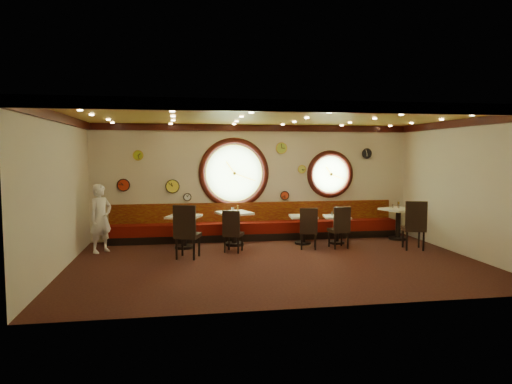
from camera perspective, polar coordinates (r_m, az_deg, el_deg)
name	(u,v)px	position (r m, az deg, el deg)	size (l,w,h in m)	color
floor	(277,262)	(10.20, 2.63, -8.78)	(9.00, 6.00, 0.00)	black
ceiling	(277,116)	(9.94, 2.70, 9.45)	(9.00, 6.00, 0.02)	gold
wall_back	(255,182)	(12.88, -0.12, 1.28)	(9.00, 0.02, 3.20)	beige
wall_front	(318,206)	(7.05, 7.76, -1.74)	(9.00, 0.02, 3.20)	beige
wall_left	(59,193)	(10.02, -23.38, -0.14)	(0.02, 6.00, 3.20)	beige
wall_right	(465,188)	(11.73, 24.69, 0.49)	(0.02, 6.00, 3.20)	beige
molding_back	(255,128)	(12.83, -0.08, 8.02)	(9.00, 0.10, 0.18)	black
molding_front	(318,107)	(7.09, 7.78, 10.53)	(9.00, 0.10, 0.18)	black
molding_left	(59,118)	(10.00, -23.39, 8.51)	(0.10, 6.00, 0.18)	black
molding_right	(466,123)	(11.70, 24.75, 7.88)	(0.10, 6.00, 0.18)	black
banquette_base	(257,236)	(12.79, 0.09, -5.52)	(8.00, 0.55, 0.20)	black
banquette_seat	(257,227)	(12.75, 0.09, -4.41)	(8.00, 0.55, 0.30)	#5E0C08
banquette_back	(255,212)	(12.91, -0.07, -2.50)	(8.00, 0.10, 0.55)	#5F0907
porthole_left_glass	(234,173)	(12.78, -2.77, 2.37)	(1.66, 1.66, 0.02)	#9DCD7B
porthole_left_frame	(234,173)	(12.77, -2.76, 2.37)	(1.98, 1.98, 0.18)	black
porthole_left_ring	(234,173)	(12.74, -2.75, 2.36)	(1.61, 1.61, 0.03)	gold
porthole_right_glass	(330,174)	(13.40, 9.22, 2.21)	(1.10, 1.10, 0.02)	#9DCD7B
porthole_right_frame	(330,174)	(13.38, 9.24, 2.21)	(1.38, 1.38, 0.18)	black
porthole_right_ring	(330,174)	(13.36, 9.28, 2.20)	(1.09, 1.09, 0.03)	gold
wall_clock_0	(281,148)	(12.96, 3.20, 5.50)	(0.30, 0.30, 0.03)	#9ABC3A
wall_clock_1	(138,155)	(12.70, -14.53, 4.46)	(0.26, 0.26, 0.03)	#B6D029
wall_clock_2	(285,196)	(13.04, 3.60, -0.45)	(0.24, 0.24, 0.03)	red
wall_clock_3	(302,169)	(13.11, 5.75, 2.85)	(0.22, 0.22, 0.03)	#C8D145
wall_clock_4	(367,153)	(13.74, 13.67, 4.71)	(0.28, 0.28, 0.03)	black
wall_clock_5	(123,185)	(12.77, -16.24, 0.83)	(0.32, 0.32, 0.03)	red
wall_clock_6	(187,197)	(12.71, -8.57, -0.63)	(0.20, 0.20, 0.03)	white
wall_clock_7	(173,186)	(12.69, -10.40, 0.69)	(0.36, 0.36, 0.03)	yellow
table_a	(184,228)	(11.72, -9.01, -4.41)	(0.98, 0.98, 0.84)	black
table_b	(234,224)	(11.96, -2.72, -4.05)	(1.00, 1.00, 0.88)	black
table_c	(303,226)	(12.17, 5.90, -4.26)	(0.76, 0.76, 0.76)	black
table_d	(337,226)	(12.38, 10.05, -4.21)	(0.78, 0.78, 0.74)	black
table_e	(398,220)	(13.34, 17.35, -3.34)	(1.02, 1.02, 0.88)	black
chair_a	(186,228)	(10.49, -8.72, -4.49)	(0.66, 0.66, 0.77)	black
chair_b	(232,228)	(11.08, -2.98, -4.56)	(0.57, 0.57, 0.64)	black
chair_c	(309,226)	(11.49, 6.59, -4.20)	(0.54, 0.54, 0.65)	black
chair_d	(340,225)	(11.72, 10.49, -4.02)	(0.49, 0.49, 0.66)	black
chair_e	(415,222)	(11.99, 19.23, -3.56)	(0.62, 0.62, 0.76)	black
condiment_a_salt	(180,213)	(11.72, -9.43, -2.65)	(0.03, 0.03, 0.10)	silver
condiment_b_salt	(232,209)	(12.02, -3.03, -2.19)	(0.04, 0.04, 0.11)	silver
condiment_c_salt	(302,214)	(12.11, 5.76, -2.71)	(0.04, 0.04, 0.10)	silver
condiment_d_salt	(332,214)	(12.33, 9.47, -2.70)	(0.04, 0.04, 0.11)	silver
condiment_a_pepper	(182,213)	(11.70, -9.23, -2.67)	(0.03, 0.03, 0.09)	silver
condiment_b_pepper	(234,210)	(11.88, -2.82, -2.26)	(0.04, 0.04, 0.11)	silver
condiment_c_pepper	(306,214)	(12.10, 6.30, -2.77)	(0.03, 0.03, 0.09)	silver
condiment_d_pepper	(339,214)	(12.34, 10.38, -2.74)	(0.03, 0.03, 0.09)	silver
condiment_a_bottle	(186,212)	(11.75, -8.79, -2.47)	(0.05, 0.05, 0.16)	gold
condiment_b_bottle	(238,209)	(11.95, -2.32, -2.09)	(0.05, 0.05, 0.16)	gold
condiment_c_bottle	(305,212)	(12.21, 6.11, -2.52)	(0.05, 0.05, 0.16)	gold
condiment_d_bottle	(340,212)	(12.42, 10.48, -2.49)	(0.06, 0.06, 0.18)	gold
condiment_e_salt	(393,206)	(13.31, 16.73, -1.71)	(0.04, 0.04, 0.11)	silver
condiment_e_pepper	(399,206)	(13.33, 17.42, -1.72)	(0.04, 0.04, 0.11)	silver
condiment_e_bottle	(399,205)	(13.46, 17.39, -1.53)	(0.05, 0.05, 0.17)	gold
waiter	(101,218)	(11.68, -18.83, -3.13)	(0.61, 0.40, 1.67)	white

